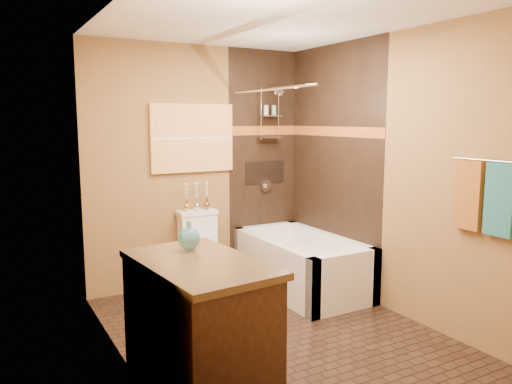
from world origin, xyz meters
TOP-DOWN VIEW (x-y plane):
  - floor at (0.00, 0.00)m, footprint 3.00×3.00m
  - wall_left at (-1.20, 0.00)m, footprint 0.02×3.00m
  - wall_right at (1.20, 0.00)m, footprint 0.02×3.00m
  - wall_back at (0.00, 1.50)m, footprint 2.40×0.02m
  - wall_front at (0.00, -1.50)m, footprint 2.40×0.02m
  - ceiling at (0.00, 0.00)m, footprint 3.00×3.00m
  - alcove_tile_back at (0.78, 1.49)m, footprint 0.85×0.01m
  - alcove_tile_right at (1.19, 0.75)m, footprint 0.01×1.50m
  - mosaic_band_back at (0.78, 1.48)m, footprint 0.85×0.01m
  - mosaic_band_right at (1.18, 0.75)m, footprint 0.01×1.50m
  - alcove_niche at (0.80, 1.48)m, footprint 0.50×0.01m
  - shower_fixtures at (0.80, 1.38)m, footprint 0.24×0.33m
  - curtain_rod at (0.40, 0.75)m, footprint 0.03×1.55m
  - towel_bar at (1.15, -1.05)m, footprint 0.02×0.55m
  - towel_teal at (1.16, -1.18)m, footprint 0.05×0.22m
  - towel_rust at (1.16, -0.92)m, footprint 0.05×0.22m
  - sunset_painting at (-0.08, 1.48)m, footprint 0.90×0.04m
  - vanity_mirror at (-1.19, -0.67)m, footprint 0.01×1.00m
  - bathtub at (0.80, 0.75)m, footprint 0.80×1.50m
  - toilet at (-0.08, 1.21)m, footprint 0.41×0.60m
  - vanity at (-0.92, -0.67)m, footprint 0.72×1.08m
  - teal_bottle at (-0.87, -0.40)m, footprint 0.17×0.17m
  - bud_vases at (-0.08, 1.39)m, footprint 0.28×0.06m

SIDE VIEW (x-z plane):
  - floor at x=0.00m, z-range 0.00..0.00m
  - bathtub at x=0.80m, z-range -0.05..0.50m
  - toilet at x=-0.08m, z-range 0.00..0.81m
  - vanity at x=-0.92m, z-range 0.00..0.91m
  - bud_vases at x=-0.08m, z-range 0.82..1.10m
  - teal_bottle at x=-0.87m, z-range 0.88..1.11m
  - alcove_niche at x=0.80m, z-range 1.02..1.27m
  - towel_teal at x=1.16m, z-range 0.92..1.44m
  - towel_rust at x=1.16m, z-range 0.92..1.44m
  - wall_left at x=-1.20m, z-range 0.00..2.50m
  - wall_right at x=1.20m, z-range 0.00..2.50m
  - wall_back at x=0.00m, z-range 0.00..2.50m
  - wall_front at x=0.00m, z-range 0.00..2.50m
  - alcove_tile_back at x=0.78m, z-range 0.00..2.50m
  - alcove_tile_right at x=1.19m, z-range 0.00..2.50m
  - towel_bar at x=1.15m, z-range 1.44..1.46m
  - vanity_mirror at x=-1.19m, z-range 1.05..1.95m
  - sunset_painting at x=-0.08m, z-range 1.20..1.90m
  - mosaic_band_back at x=0.78m, z-range 1.57..1.67m
  - mosaic_band_right at x=1.18m, z-range 1.57..1.67m
  - shower_fixtures at x=0.80m, z-range 1.08..2.25m
  - curtain_rod at x=0.40m, z-range 2.01..2.03m
  - ceiling at x=0.00m, z-range 2.50..2.50m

